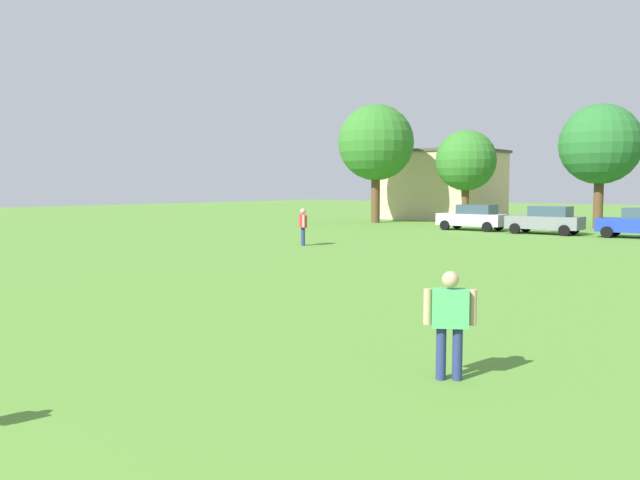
# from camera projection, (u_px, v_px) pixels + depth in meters

# --- Properties ---
(ground_plane) EXTENTS (160.00, 160.00, 0.00)m
(ground_plane) POSITION_uv_depth(u_px,v_px,m) (606.00, 253.00, 28.06)
(ground_plane) COLOR #568C33
(adult_bystander) EXTENTS (0.68, 0.53, 1.63)m
(adult_bystander) POSITION_uv_depth(u_px,v_px,m) (450.00, 316.00, 9.68)
(adult_bystander) COLOR navy
(adult_bystander) RESTS_ON ground
(bystander_near_trees) EXTENTS (0.65, 0.65, 1.80)m
(bystander_near_trees) POSITION_uv_depth(u_px,v_px,m) (303.00, 224.00, 31.70)
(bystander_near_trees) COLOR navy
(bystander_near_trees) RESTS_ON ground
(parked_car_silver_0) EXTENTS (4.30, 2.02, 1.68)m
(parked_car_silver_0) POSITION_uv_depth(u_px,v_px,m) (473.00, 217.00, 42.57)
(parked_car_silver_0) COLOR silver
(parked_car_silver_0) RESTS_ON ground
(parked_car_gray_1) EXTENTS (4.30, 2.02, 1.68)m
(parked_car_gray_1) POSITION_uv_depth(u_px,v_px,m) (546.00, 220.00, 39.26)
(parked_car_gray_1) COLOR slate
(parked_car_gray_1) RESTS_ON ground
(tree_far_left) EXTENTS (5.92, 5.92, 9.22)m
(tree_far_left) POSITION_uv_depth(u_px,v_px,m) (376.00, 143.00, 51.19)
(tree_far_left) COLOR brown
(tree_far_left) RESTS_ON ground
(tree_left) EXTENTS (4.52, 4.52, 7.04)m
(tree_left) POSITION_uv_depth(u_px,v_px,m) (466.00, 161.00, 48.98)
(tree_left) COLOR brown
(tree_left) RESTS_ON ground
(tree_center_left) EXTENTS (5.36, 5.36, 8.35)m
(tree_center_left) POSITION_uv_depth(u_px,v_px,m) (600.00, 145.00, 43.86)
(tree_center_left) COLOR brown
(tree_center_left) RESTS_ON ground
(house_right) EXTENTS (8.90, 8.08, 6.00)m
(house_right) POSITION_uv_depth(u_px,v_px,m) (445.00, 185.00, 57.55)
(house_right) COLOR beige
(house_right) RESTS_ON ground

